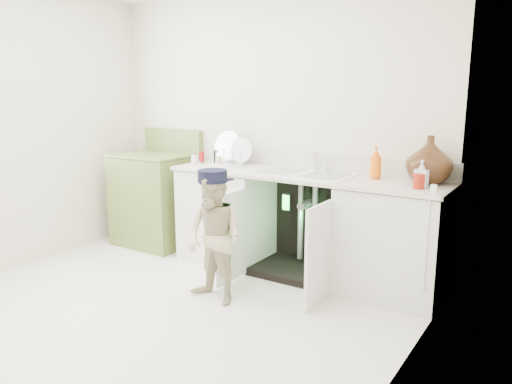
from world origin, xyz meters
The scene contains 5 objects.
ground centered at (0.00, 0.00, 0.00)m, with size 3.50×3.50×0.00m, color silver.
room_shell centered at (0.00, 0.00, 1.25)m, with size 6.00×5.50×1.26m.
counter_run centered at (0.59, 1.21, 0.48)m, with size 2.44×1.02×1.26m.
avocado_stove centered at (-1.16, 1.18, 0.49)m, with size 0.76×0.65×1.19m.
repair_worker centered at (0.26, 0.33, 0.51)m, with size 0.62×0.76×1.02m.
Camera 1 is at (2.49, -2.52, 1.61)m, focal length 35.00 mm.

